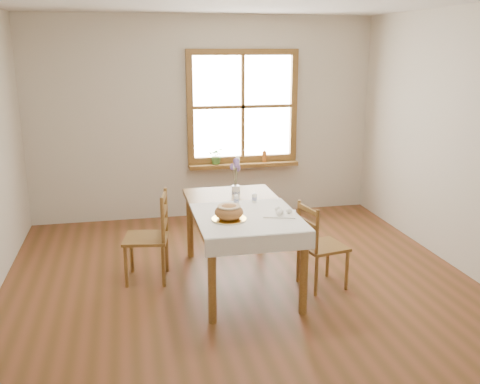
% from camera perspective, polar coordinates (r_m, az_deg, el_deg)
% --- Properties ---
extents(ground, '(5.00, 5.00, 0.00)m').
position_cam_1_polar(ground, '(5.00, 0.73, -10.90)').
color(ground, brown).
rests_on(ground, ground).
extents(room_walls, '(4.60, 5.10, 2.65)m').
position_cam_1_polar(room_walls, '(4.52, 0.81, 8.93)').
color(room_walls, beige).
rests_on(room_walls, ground).
extents(window, '(1.46, 0.08, 1.46)m').
position_cam_1_polar(window, '(7.05, 0.28, 9.10)').
color(window, brown).
rests_on(window, ground).
extents(window_sill, '(1.46, 0.20, 0.05)m').
position_cam_1_polar(window_sill, '(7.11, 0.39, 2.93)').
color(window_sill, brown).
rests_on(window_sill, ground).
extents(dining_table, '(0.90, 1.60, 0.75)m').
position_cam_1_polar(dining_table, '(5.02, 0.00, -2.59)').
color(dining_table, brown).
rests_on(dining_table, ground).
extents(table_linen, '(0.91, 0.99, 0.01)m').
position_cam_1_polar(table_linen, '(4.71, 0.78, -2.65)').
color(table_linen, white).
rests_on(table_linen, dining_table).
extents(chair_left, '(0.49, 0.47, 0.88)m').
position_cam_1_polar(chair_left, '(5.23, -10.01, -4.73)').
color(chair_left, brown).
rests_on(chair_left, ground).
extents(chair_right, '(0.47, 0.46, 0.82)m').
position_cam_1_polar(chair_right, '(5.08, 8.85, -5.61)').
color(chair_right, brown).
rests_on(chair_right, ground).
extents(bread_plate, '(0.38, 0.38, 0.02)m').
position_cam_1_polar(bread_plate, '(4.61, -1.18, -2.92)').
color(bread_plate, white).
rests_on(bread_plate, table_linen).
extents(bread_loaf, '(0.25, 0.25, 0.14)m').
position_cam_1_polar(bread_loaf, '(4.58, -1.18, -2.02)').
color(bread_loaf, '#A36439').
rests_on(bread_loaf, bread_plate).
extents(egg_napkin, '(0.34, 0.32, 0.01)m').
position_cam_1_polar(egg_napkin, '(4.77, 4.26, -2.33)').
color(egg_napkin, white).
rests_on(egg_napkin, table_linen).
extents(eggs, '(0.27, 0.25, 0.05)m').
position_cam_1_polar(eggs, '(4.76, 4.27, -1.98)').
color(eggs, white).
rests_on(eggs, egg_napkin).
extents(salt_shaker, '(0.07, 0.07, 0.10)m').
position_cam_1_polar(salt_shaker, '(5.05, -0.39, -0.80)').
color(salt_shaker, white).
rests_on(salt_shaker, table_linen).
extents(pepper_shaker, '(0.05, 0.05, 0.10)m').
position_cam_1_polar(pepper_shaker, '(5.11, 1.54, -0.61)').
color(pepper_shaker, white).
rests_on(pepper_shaker, table_linen).
extents(flower_vase, '(0.09, 0.09, 0.09)m').
position_cam_1_polar(flower_vase, '(5.38, -0.44, 0.10)').
color(flower_vase, white).
rests_on(flower_vase, dining_table).
extents(lavender_bouquet, '(0.15, 0.15, 0.28)m').
position_cam_1_polar(lavender_bouquet, '(5.34, -0.45, 2.05)').
color(lavender_bouquet, '#715495').
rests_on(lavender_bouquet, flower_vase).
extents(potted_plant, '(0.24, 0.26, 0.17)m').
position_cam_1_polar(potted_plant, '(7.01, -2.51, 3.69)').
color(potted_plant, '#3F712D').
rests_on(potted_plant, window_sill).
extents(amber_bottle, '(0.07, 0.07, 0.16)m').
position_cam_1_polar(amber_bottle, '(7.15, 2.62, 3.85)').
color(amber_bottle, '#AD5E20').
rests_on(amber_bottle, window_sill).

